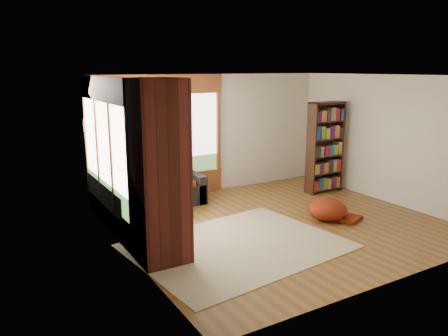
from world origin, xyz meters
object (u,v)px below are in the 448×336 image
brick_chimney (159,173)px  dog_tan (169,173)px  bookshelf (325,147)px  pouf (328,209)px  area_rug (238,246)px  sectional_sofa (142,199)px  dog_brindle (146,182)px

brick_chimney → dog_tan: 2.16m
bookshelf → pouf: 2.07m
brick_chimney → bookshelf: (4.54, 1.52, -0.29)m
brick_chimney → area_rug: 1.78m
brick_chimney → dog_tan: brick_chimney is taller
area_rug → bookshelf: 3.85m
dog_tan → pouf: bearing=-81.7°
brick_chimney → sectional_sofa: bearing=77.7°
pouf → brick_chimney: bearing=-178.6°
sectional_sofa → dog_brindle: (-0.06, -0.46, 0.46)m
sectional_sofa → dog_brindle: 0.65m
area_rug → pouf: 2.10m
area_rug → dog_tan: 2.18m
brick_chimney → sectional_sofa: 2.32m
bookshelf → dog_tan: size_ratio=1.99×
sectional_sofa → bookshelf: size_ratio=1.09×
area_rug → dog_brindle: 2.07m
area_rug → bookshelf: (3.32, 1.67, 1.00)m
sectional_sofa → dog_brindle: dog_brindle is taller
sectional_sofa → pouf: 3.47m
sectional_sofa → dog_tan: bearing=-21.4°
sectional_sofa → pouf: bearing=-37.3°
pouf → dog_brindle: (-2.92, 1.51, 0.56)m
sectional_sofa → bookshelf: (4.09, -0.52, 0.70)m
brick_chimney → area_rug: size_ratio=0.82×
bookshelf → dog_tan: 3.62m
pouf → dog_tan: bearing=142.6°
brick_chimney → pouf: bearing=1.4°
pouf → dog_brindle: bearing=152.6°
area_rug → dog_brindle: dog_brindle is taller
pouf → dog_tan: 3.02m
brick_chimney → dog_brindle: 1.72m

